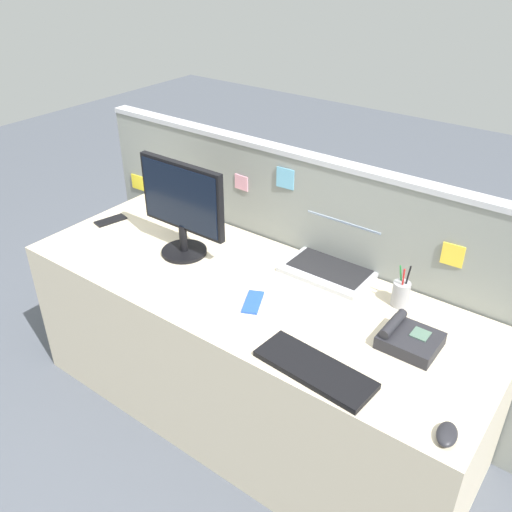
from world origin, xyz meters
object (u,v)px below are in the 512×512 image
object	(u,v)px
pen_cup	(401,293)
desk_phone	(408,339)
laptop	(335,257)
keyboard_main	(315,369)
cell_phone_black_slab	(111,220)
computer_mouse_right_hand	(447,434)
desktop_monitor	(182,204)
cell_phone_blue_case	(253,302)

from	to	relation	value
pen_cup	desk_phone	bearing A→B (deg)	-58.87
laptop	pen_cup	distance (m)	0.35
keyboard_main	cell_phone_black_slab	distance (m)	1.44
keyboard_main	computer_mouse_right_hand	world-z (taller)	computer_mouse_right_hand
computer_mouse_right_hand	desktop_monitor	bearing A→B (deg)	156.18
desktop_monitor	cell_phone_blue_case	size ratio (longest dim) A/B	3.00
laptop	computer_mouse_right_hand	distance (m)	0.96
keyboard_main	computer_mouse_right_hand	size ratio (longest dim) A/B	4.16
keyboard_main	pen_cup	world-z (taller)	pen_cup
keyboard_main	pen_cup	xyz separation A→B (m)	(0.07, 0.52, 0.04)
cell_phone_blue_case	cell_phone_black_slab	size ratio (longest dim) A/B	0.97
desktop_monitor	cell_phone_blue_case	distance (m)	0.56
laptop	cell_phone_blue_case	bearing A→B (deg)	-106.40
desk_phone	pen_cup	world-z (taller)	pen_cup
pen_cup	cell_phone_black_slab	world-z (taller)	pen_cup
desk_phone	laptop	bearing A→B (deg)	147.40
desktop_monitor	desk_phone	bearing A→B (deg)	-0.18
cell_phone_blue_case	cell_phone_black_slab	bearing A→B (deg)	147.63
cell_phone_blue_case	keyboard_main	bearing A→B (deg)	-50.20
laptop	cell_phone_blue_case	distance (m)	0.45
cell_phone_black_slab	cell_phone_blue_case	bearing A→B (deg)	6.59
desktop_monitor	cell_phone_black_slab	world-z (taller)	desktop_monitor
keyboard_main	cell_phone_blue_case	distance (m)	0.44
laptop	desk_phone	bearing A→B (deg)	-32.60
desk_phone	cell_phone_blue_case	distance (m)	0.61
laptop	keyboard_main	xyz separation A→B (m)	(0.28, -0.61, -0.04)
pen_cup	cell_phone_black_slab	distance (m)	1.48
keyboard_main	pen_cup	distance (m)	0.53
desk_phone	cell_phone_black_slab	bearing A→B (deg)	179.93
desk_phone	cell_phone_blue_case	world-z (taller)	desk_phone
pen_cup	desktop_monitor	bearing A→B (deg)	-167.77
laptop	desk_phone	xyz separation A→B (m)	(0.47, -0.30, -0.02)
desktop_monitor	cell_phone_blue_case	world-z (taller)	desktop_monitor
desk_phone	computer_mouse_right_hand	xyz separation A→B (m)	(0.26, -0.32, -0.01)
desktop_monitor	cell_phone_blue_case	xyz separation A→B (m)	(0.49, -0.13, -0.24)
pen_cup	cell_phone_blue_case	world-z (taller)	pen_cup
desk_phone	computer_mouse_right_hand	bearing A→B (deg)	-51.08
laptop	cell_phone_black_slab	xyz separation A→B (m)	(-1.13, -0.30, -0.05)
keyboard_main	pen_cup	size ratio (longest dim) A/B	2.24
desk_phone	keyboard_main	distance (m)	0.37
desktop_monitor	desk_phone	distance (m)	1.10
desk_phone	cell_phone_blue_case	xyz separation A→B (m)	(-0.59, -0.13, -0.02)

